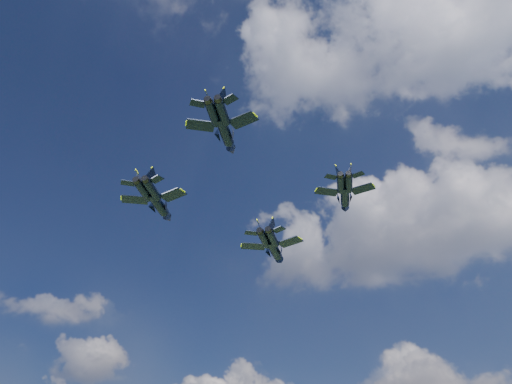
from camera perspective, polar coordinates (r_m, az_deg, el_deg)
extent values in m
cylinder|color=black|center=(120.97, 1.80, -5.68)|extent=(4.12, 9.92, 1.95)
cone|color=black|center=(126.46, 2.46, -6.93)|extent=(2.43, 3.16, 1.84)
ellipsoid|color=brown|center=(124.35, 2.18, -6.16)|extent=(1.74, 3.25, 0.89)
cube|color=black|center=(119.94, -0.26, -5.45)|extent=(5.69, 5.17, 0.19)
cube|color=black|center=(118.38, 3.40, -5.00)|extent=(5.35, 3.54, 0.19)
cube|color=black|center=(114.80, -0.48, -4.11)|extent=(3.02, 2.93, 0.15)
cube|color=black|center=(113.62, 2.27, -3.76)|extent=(2.92, 2.23, 0.15)
cube|color=black|center=(115.90, 0.41, -3.56)|extent=(1.50, 2.93, 3.26)
cube|color=black|center=(115.41, 1.56, -3.41)|extent=(1.59, 3.23, 3.26)
cylinder|color=black|center=(109.48, -9.81, -1.09)|extent=(4.28, 9.57, 1.88)
cone|color=black|center=(114.27, -8.72, -2.65)|extent=(2.43, 3.09, 1.78)
ellipsoid|color=brown|center=(112.48, -9.15, -1.74)|extent=(1.77, 3.15, 0.86)
cube|color=black|center=(109.25, -12.04, -0.75)|extent=(5.47, 5.07, 0.19)
cube|color=black|center=(106.57, -8.33, -0.28)|extent=(5.09, 3.27, 0.19)
cube|color=black|center=(104.67, -12.69, 0.88)|extent=(2.90, 2.86, 0.15)
cube|color=black|center=(102.65, -9.93, 1.26)|extent=(2.79, 2.08, 0.15)
cube|color=black|center=(105.49, -11.64, 1.41)|extent=(1.55, 2.79, 3.15)
cube|color=black|center=(104.65, -10.48, 1.57)|extent=(1.57, 3.12, 3.15)
cylinder|color=black|center=(104.83, 8.89, -0.33)|extent=(4.18, 8.00, 1.59)
cone|color=black|center=(109.20, 8.92, -1.75)|extent=(2.19, 2.66, 1.50)
ellipsoid|color=brown|center=(107.56, 8.88, -0.93)|extent=(1.67, 2.66, 0.72)
cube|color=black|center=(103.28, 7.12, 0.05)|extent=(4.55, 4.41, 0.16)
cube|color=black|center=(103.50, 10.62, 0.32)|extent=(4.14, 2.45, 0.16)
cube|color=black|center=(99.38, 7.52, 1.53)|extent=(2.40, 2.46, 0.12)
cube|color=black|center=(99.54, 10.16, 1.73)|extent=(2.28, 1.61, 0.12)
cube|color=black|center=(100.68, 8.24, 1.95)|extent=(1.48, 2.26, 2.65)
cube|color=black|center=(100.75, 9.34, 2.03)|extent=(1.39, 2.62, 2.65)
cylinder|color=black|center=(91.72, -3.18, 6.18)|extent=(4.22, 8.73, 1.72)
cone|color=black|center=(95.97, -2.41, 4.14)|extent=(2.29, 2.86, 1.63)
ellipsoid|color=brown|center=(94.45, -2.72, 5.25)|extent=(1.71, 2.89, 0.78)
cube|color=black|center=(91.04, -5.58, 6.65)|extent=(4.98, 4.71, 0.17)
cube|color=black|center=(89.66, -1.30, 7.19)|extent=(4.58, 2.83, 0.17)
cube|color=black|center=(87.14, -5.85, 8.80)|extent=(2.63, 2.64, 0.13)
cube|color=black|center=(86.10, -2.63, 9.24)|extent=(2.52, 1.83, 0.13)
cube|color=black|center=(88.25, -4.76, 9.25)|extent=(1.51, 2.50, 2.88)
cube|color=black|center=(87.81, -3.42, 9.44)|extent=(1.47, 2.86, 2.88)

